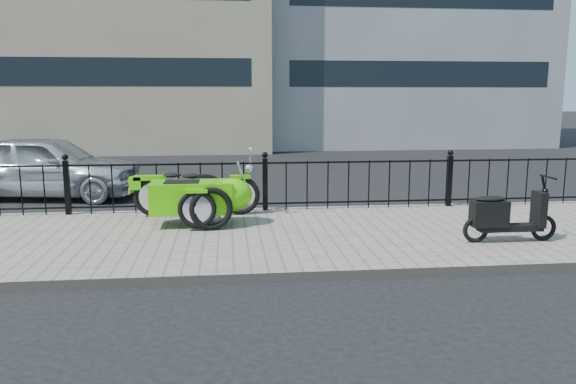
{
  "coord_description": "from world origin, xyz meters",
  "views": [
    {
      "loc": [
        -0.68,
        -8.82,
        2.23
      ],
      "look_at": [
        0.27,
        -0.1,
        0.69
      ],
      "focal_mm": 35.0,
      "sensor_mm": 36.0,
      "label": 1
    }
  ],
  "objects": [
    {
      "name": "motorcycle_sidecar",
      "position": [
        -1.08,
        0.34,
        0.59
      ],
      "size": [
        2.28,
        1.48,
        0.98
      ],
      "color": "black",
      "rests_on": "sidewalk"
    },
    {
      "name": "ground",
      "position": [
        0.0,
        0.0,
        0.0
      ],
      "size": [
        120.0,
        120.0,
        0.0
      ],
      "primitive_type": "plane",
      "color": "black",
      "rests_on": "ground"
    },
    {
      "name": "iron_fence",
      "position": [
        0.0,
        1.3,
        0.59
      ],
      "size": [
        14.11,
        0.11,
        1.08
      ],
      "color": "black",
      "rests_on": "sidewalk"
    },
    {
      "name": "sidewalk",
      "position": [
        0.0,
        -0.5,
        0.06
      ],
      "size": [
        30.0,
        3.8,
        0.12
      ],
      "primitive_type": "cube",
      "color": "slate",
      "rests_on": "ground"
    },
    {
      "name": "spare_tire",
      "position": [
        -0.95,
        -0.17,
        0.46
      ],
      "size": [
        0.69,
        0.18,
        0.69
      ],
      "primitive_type": "torus",
      "rotation": [
        1.57,
        0.0,
        0.13
      ],
      "color": "black",
      "rests_on": "sidewalk"
    },
    {
      "name": "sedan_car",
      "position": [
        -4.56,
        3.69,
        0.69
      ],
      "size": [
        4.25,
        2.22,
        1.38
      ],
      "primitive_type": "imported",
      "rotation": [
        0.0,
        0.0,
        1.42
      ],
      "color": "silver",
      "rests_on": "ground"
    },
    {
      "name": "building_tan",
      "position": [
        -6.0,
        15.99,
        6.0
      ],
      "size": [
        14.0,
        8.01,
        12.0
      ],
      "color": "gray",
      "rests_on": "ground"
    },
    {
      "name": "scooter",
      "position": [
        3.27,
        -1.32,
        0.49
      ],
      "size": [
        1.41,
        0.41,
        0.96
      ],
      "color": "black",
      "rests_on": "sidewalk"
    },
    {
      "name": "curb",
      "position": [
        0.0,
        1.44,
        0.06
      ],
      "size": [
        30.0,
        0.1,
        0.12
      ],
      "primitive_type": "cube",
      "color": "gray",
      "rests_on": "ground"
    }
  ]
}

